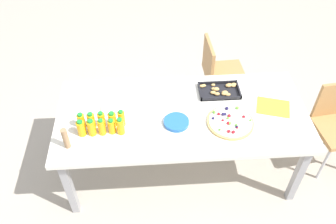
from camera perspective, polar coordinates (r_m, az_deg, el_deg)
ground_plane at (r=3.38m, az=1.98°, el=-8.93°), size 12.00×12.00×0.00m
party_table at (r=2.87m, az=2.31°, el=-1.12°), size 2.01×0.92×0.73m
chair_far_right at (r=3.63m, az=8.16°, el=6.64°), size 0.42×0.42×0.83m
juice_bottle_0 at (r=2.70m, az=-13.82°, el=-2.54°), size 0.06×0.06×0.14m
juice_bottle_1 at (r=2.68m, az=-12.23°, el=-2.46°), size 0.06×0.06×0.15m
juice_bottle_2 at (r=2.67m, az=-10.65°, el=-2.39°), size 0.05×0.05×0.15m
juice_bottle_3 at (r=2.67m, az=-9.06°, el=-2.31°), size 0.05×0.05×0.13m
juice_bottle_4 at (r=2.65m, az=-7.67°, el=-2.29°), size 0.06×0.06×0.15m
juice_bottle_5 at (r=2.76m, az=-13.80°, el=-1.37°), size 0.06×0.06×0.14m
juice_bottle_6 at (r=2.74m, az=-12.26°, el=-1.35°), size 0.06×0.06×0.14m
juice_bottle_7 at (r=2.73m, az=-10.66°, el=-1.20°), size 0.06×0.06×0.14m
juice_bottle_8 at (r=2.72m, az=-8.98°, el=-1.18°), size 0.06×0.06×0.13m
juice_bottle_9 at (r=2.71m, az=-7.51°, el=-1.02°), size 0.05×0.05×0.15m
fruit_pizza at (r=2.78m, az=9.98°, el=-1.57°), size 0.36×0.36×0.05m
snack_tray at (r=3.03m, az=8.36°, el=3.46°), size 0.34×0.21×0.04m
plate_stack at (r=2.73m, az=1.36°, el=-1.65°), size 0.20×0.20×0.03m
napkin_stack at (r=2.89m, az=-9.24°, el=0.57°), size 0.15×0.15×0.02m
cardboard_tube at (r=2.63m, az=-16.17°, el=-4.13°), size 0.04×0.04×0.18m
paper_folder at (r=2.99m, az=16.61°, el=0.77°), size 0.31×0.27×0.01m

